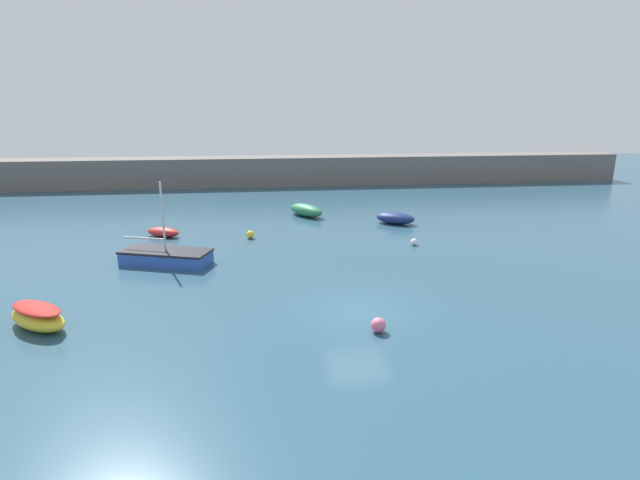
% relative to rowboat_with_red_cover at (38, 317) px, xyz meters
% --- Properties ---
extents(ground_plane, '(120.00, 120.00, 0.20)m').
position_rel_rowboat_with_red_cover_xyz_m(ground_plane, '(11.95, 0.12, -0.55)').
color(ground_plane, '#284C60').
extents(harbor_breakwater, '(67.60, 3.38, 2.85)m').
position_rel_rowboat_with_red_cover_xyz_m(harbor_breakwater, '(11.95, 32.82, 0.98)').
color(harbor_breakwater, '#66605B').
rests_on(harbor_breakwater, ground_plane).
extents(rowboat_with_red_cover, '(2.93, 2.66, 0.89)m').
position_rel_rowboat_with_red_cover_xyz_m(rowboat_with_red_cover, '(0.00, 0.00, 0.00)').
color(rowboat_with_red_cover, yellow).
rests_on(rowboat_with_red_cover, ground_plane).
extents(open_tender_yellow, '(3.00, 2.62, 0.79)m').
position_rel_rowboat_with_red_cover_xyz_m(open_tender_yellow, '(17.36, 14.63, -0.05)').
color(open_tender_yellow, navy).
rests_on(open_tender_yellow, ground_plane).
extents(rowboat_blue_near, '(2.90, 3.42, 0.89)m').
position_rel_rowboat_with_red_cover_xyz_m(rowboat_blue_near, '(11.50, 17.78, -0.00)').
color(rowboat_blue_near, '#287A4C').
rests_on(rowboat_blue_near, ground_plane).
extents(sailboat_short_mast, '(4.87, 3.13, 4.27)m').
position_rel_rowboat_with_red_cover_xyz_m(sailboat_short_mast, '(3.30, 7.30, -0.06)').
color(sailboat_short_mast, '#2D56B7').
rests_on(sailboat_short_mast, ground_plane).
extents(fishing_dinghy_green, '(2.37, 1.78, 0.58)m').
position_rel_rowboat_with_red_cover_xyz_m(fishing_dinghy_green, '(2.16, 12.94, -0.15)').
color(fishing_dinghy_green, red).
rests_on(fishing_dinghy_green, ground_plane).
extents(mooring_buoy_pink, '(0.54, 0.54, 0.54)m').
position_rel_rowboat_with_red_cover_xyz_m(mooring_buoy_pink, '(12.27, -1.82, -0.17)').
color(mooring_buoy_pink, '#EA668C').
rests_on(mooring_buoy_pink, ground_plane).
extents(mooring_buoy_white, '(0.39, 0.39, 0.39)m').
position_rel_rowboat_with_red_cover_xyz_m(mooring_buoy_white, '(17.01, 9.20, -0.25)').
color(mooring_buoy_white, white).
rests_on(mooring_buoy_white, ground_plane).
extents(mooring_buoy_yellow, '(0.48, 0.48, 0.48)m').
position_rel_rowboat_with_red_cover_xyz_m(mooring_buoy_yellow, '(7.52, 11.89, -0.20)').
color(mooring_buoy_yellow, yellow).
rests_on(mooring_buoy_yellow, ground_plane).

